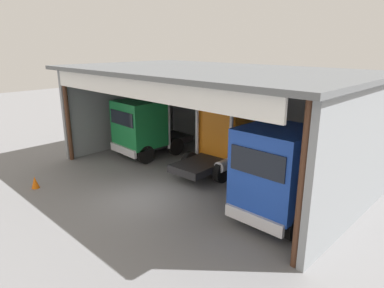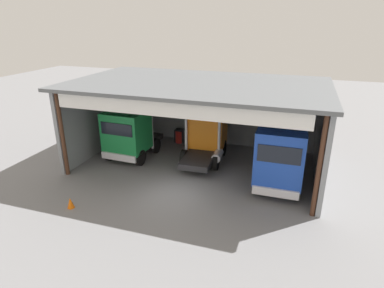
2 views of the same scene
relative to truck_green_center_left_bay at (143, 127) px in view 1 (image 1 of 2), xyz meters
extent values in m
plane|color=slate|center=(4.58, -3.50, -1.76)|extent=(80.00, 80.00, 0.00)
cube|color=gray|center=(4.58, 4.87, 0.81)|extent=(14.61, 0.24, 5.15)
cube|color=gray|center=(-2.72, 0.69, 0.81)|extent=(0.24, 8.37, 5.15)
cube|color=gray|center=(11.88, 0.69, 0.81)|extent=(0.24, 8.37, 5.15)
cube|color=slate|center=(4.58, 0.42, 3.49)|extent=(15.21, 8.90, 0.20)
cylinder|color=#4C2D1E|center=(-2.47, -3.35, 0.81)|extent=(0.24, 0.24, 5.15)
cylinder|color=#4C2D1E|center=(11.63, -3.35, 0.81)|extent=(0.24, 0.24, 5.15)
cube|color=white|center=(4.58, -3.71, 3.04)|extent=(13.15, 0.12, 0.90)
cube|color=#197F3D|center=(0.01, -0.28, 0.30)|extent=(2.66, 2.34, 2.58)
cube|color=black|center=(-0.03, -1.42, 0.75)|extent=(2.19, 0.14, 0.77)
cube|color=silver|center=(-0.03, -1.45, -1.09)|extent=(2.45, 0.25, 0.44)
cube|color=#232326|center=(0.08, 1.50, -1.06)|extent=(2.05, 3.30, 0.36)
cylinder|color=silver|center=(1.22, 0.95, 0.21)|extent=(0.18, 0.18, 2.89)
cylinder|color=silver|center=(-1.10, 1.04, 0.21)|extent=(0.18, 0.18, 2.89)
cylinder|color=silver|center=(-1.09, 1.24, -0.94)|extent=(0.61, 1.22, 0.56)
cylinder|color=black|center=(1.13, -0.77, -1.24)|extent=(0.34, 1.06, 1.05)
cylinder|color=black|center=(-1.14, -0.68, -1.24)|extent=(0.34, 1.06, 1.05)
cylinder|color=black|center=(1.22, 1.45, -1.24)|extent=(0.34, 1.06, 1.05)
cylinder|color=black|center=(-1.05, 1.54, -1.24)|extent=(0.34, 1.06, 1.05)
cube|color=orange|center=(4.79, 1.99, 0.37)|extent=(2.50, 2.45, 2.67)
cube|color=black|center=(4.73, 3.18, 0.83)|extent=(2.03, 0.17, 0.80)
cube|color=silver|center=(4.72, 3.21, -1.07)|extent=(2.27, 0.28, 0.44)
cube|color=#232326|center=(4.89, 0.05, -1.04)|extent=(1.97, 3.63, 0.36)
cylinder|color=silver|center=(3.78, 0.63, 0.25)|extent=(0.18, 0.18, 2.94)
cylinder|color=silver|center=(5.93, 0.74, 0.25)|extent=(0.18, 0.18, 2.94)
cylinder|color=silver|center=(5.95, 0.40, -0.92)|extent=(0.62, 1.23, 0.56)
cylinder|color=black|center=(3.72, 2.40, -1.22)|extent=(0.36, 1.10, 1.09)
cylinder|color=black|center=(5.80, 2.51, -1.22)|extent=(0.36, 1.10, 1.09)
cylinder|color=black|center=(3.85, -0.01, -1.22)|extent=(0.36, 1.10, 1.09)
cylinder|color=black|center=(5.93, 0.10, -1.22)|extent=(0.36, 1.10, 1.09)
cube|color=#1E47B7|center=(9.78, -1.55, 0.45)|extent=(2.47, 2.60, 2.91)
cube|color=black|center=(9.79, -2.86, 0.96)|extent=(2.09, 0.07, 0.87)
cube|color=silver|center=(9.79, -2.89, -1.11)|extent=(2.33, 0.17, 0.44)
cube|color=#232326|center=(9.78, 0.07, -1.08)|extent=(1.86, 2.95, 0.36)
cylinder|color=silver|center=(10.88, -0.10, 0.12)|extent=(0.18, 0.18, 2.76)
cylinder|color=silver|center=(8.67, -0.11, 0.12)|extent=(0.18, 0.18, 2.76)
cylinder|color=silver|center=(8.67, -0.24, -0.96)|extent=(0.57, 1.20, 0.56)
cylinder|color=black|center=(10.86, -2.06, -1.26)|extent=(0.31, 1.01, 1.01)
cylinder|color=black|center=(8.71, -2.07, -1.26)|extent=(0.31, 1.01, 1.01)
cylinder|color=black|center=(10.85, 0.08, -1.26)|extent=(0.31, 1.01, 1.01)
cylinder|color=black|center=(8.70, 0.06, -1.26)|extent=(0.31, 1.01, 1.01)
cylinder|color=#B21E19|center=(2.08, 3.88, -1.30)|extent=(0.58, 0.58, 0.92)
cube|color=black|center=(2.17, 4.03, -1.26)|extent=(0.90, 0.60, 1.00)
cone|color=orange|center=(0.15, -6.49, -1.48)|extent=(0.36, 0.36, 0.56)
camera|label=1|loc=(15.58, -11.83, 4.70)|focal=31.73mm
camera|label=2|loc=(10.41, -18.05, 7.16)|focal=30.70mm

